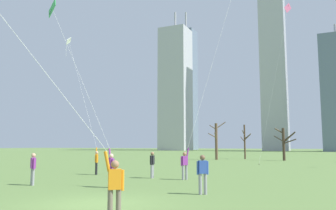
% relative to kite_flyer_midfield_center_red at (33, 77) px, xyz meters
% --- Properties ---
extents(ground_plane, '(400.00, 400.00, 0.00)m').
position_rel_kite_flyer_midfield_center_red_xyz_m(ground_plane, '(-0.23, 3.30, -3.83)').
color(ground_plane, '#5B7A3D').
extents(kite_flyer_midfield_center_red, '(12.41, 7.77, 19.47)m').
position_rel_kite_flyer_midfield_center_red_xyz_m(kite_flyer_midfield_center_red, '(0.00, 0.00, 0.00)').
color(kite_flyer_midfield_center_red, '#726656').
rests_on(kite_flyer_midfield_center_red, ground).
extents(kite_flyer_midfield_right_teal, '(4.39, 7.63, 22.01)m').
position_rel_kite_flyer_midfield_center_red_xyz_m(kite_flyer_midfield_right_teal, '(-0.08, 13.30, -0.32)').
color(kite_flyer_midfield_right_teal, gray).
rests_on(kite_flyer_midfield_right_teal, ground).
extents(kite_flyer_foreground_right_white, '(10.95, 9.62, 13.86)m').
position_rel_kite_flyer_midfield_center_red_xyz_m(kite_flyer_foreground_right_white, '(-8.90, 14.40, -1.16)').
color(kite_flyer_foreground_right_white, black).
rests_on(kite_flyer_foreground_right_white, ground).
extents(kite_flyer_far_back_green, '(6.49, 2.14, 11.25)m').
position_rel_kite_flyer_midfield_center_red_xyz_m(kite_flyer_far_back_green, '(-3.74, 7.81, -0.64)').
color(kite_flyer_far_back_green, '#726656').
rests_on(kite_flyer_far_back_green, ground).
extents(bystander_far_off_by_trees, '(0.25, 0.51, 1.62)m').
position_rel_kite_flyer_midfield_center_red_xyz_m(bystander_far_off_by_trees, '(-2.74, 12.47, -2.93)').
color(bystander_far_off_by_trees, gray).
rests_on(bystander_far_off_by_trees, ground).
extents(bystander_strolling_midfield, '(0.43, 0.36, 1.62)m').
position_rel_kite_flyer_midfield_center_red_xyz_m(bystander_strolling_midfield, '(2.37, 7.03, -2.93)').
color(bystander_strolling_midfield, gray).
rests_on(bystander_strolling_midfield, ground).
extents(bystander_watching_nearby, '(0.45, 0.35, 1.62)m').
position_rel_kite_flyer_midfield_center_red_xyz_m(bystander_watching_nearby, '(-6.59, 6.60, -2.93)').
color(bystander_watching_nearby, gray).
rests_on(bystander_watching_nearby, ground).
extents(distant_kite_drifting_right_pink, '(3.46, 7.14, 19.81)m').
position_rel_kite_flyer_midfield_center_red_xyz_m(distant_kite_drifting_right_pink, '(3.49, 36.76, 14.09)').
color(distant_kite_drifting_right_pink, pink).
rests_on(distant_kite_drifting_right_pink, ground).
extents(bare_tree_rightmost, '(2.61, 2.61, 5.38)m').
position_rel_kite_flyer_midfield_center_red_xyz_m(bare_tree_rightmost, '(-6.90, 40.63, -1.07)').
color(bare_tree_rightmost, brown).
rests_on(bare_tree_rightmost, ground).
extents(bare_tree_far_right_edge, '(2.95, 1.21, 4.34)m').
position_rel_kite_flyer_midfield_center_red_xyz_m(bare_tree_far_right_edge, '(2.20, 41.52, -1.43)').
color(bare_tree_far_right_edge, '#423326').
rests_on(bare_tree_far_right_edge, ground).
extents(bare_tree_center, '(2.04, 2.68, 5.06)m').
position_rel_kite_flyer_midfield_center_red_xyz_m(bare_tree_center, '(-3.66, 44.49, -1.13)').
color(bare_tree_center, '#4C3828').
rests_on(bare_tree_center, ground).
extents(skyline_slender_spire, '(8.51, 8.03, 64.36)m').
position_rel_kite_flyer_midfield_center_red_xyz_m(skyline_slender_spire, '(-49.65, 138.99, 23.84)').
color(skyline_slender_spire, slate).
rests_on(skyline_slender_spire, ground).
extents(skyline_tall_tower, '(9.16, 7.70, 62.92)m').
position_rel_kite_flyer_midfield_center_red_xyz_m(skyline_tall_tower, '(-9.00, 125.08, 27.63)').
color(skyline_tall_tower, '#B2B2B7').
rests_on(skyline_tall_tower, ground).
extents(skyline_squat_block, '(11.21, 10.15, 56.96)m').
position_rel_kite_flyer_midfield_center_red_xyz_m(skyline_squat_block, '(-46.82, 119.52, 20.93)').
color(skyline_squat_block, '#B2B2B7').
rests_on(skyline_squat_block, ground).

